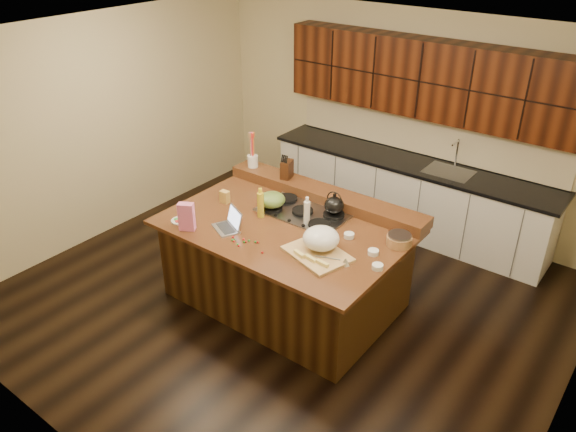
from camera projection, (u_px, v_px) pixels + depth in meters
The scene contains 34 objects.
room at pixel (285, 186), 5.40m from camera, with size 5.52×5.02×2.72m.
island at pixel (285, 263), 5.83m from camera, with size 2.40×1.60×0.92m.
back_ledge at pixel (324, 195), 6.07m from camera, with size 2.40×0.30×0.12m, color black.
cooktop at pixel (303, 212), 5.81m from camera, with size 0.92×0.52×0.05m.
back_counter at pixel (413, 157), 6.97m from camera, with size 3.70×0.66×2.40m.
kettle at pixel (334, 205), 5.68m from camera, with size 0.20×0.20×0.18m, color black.
green_bowl at pixel (272, 200), 5.83m from camera, with size 0.28×0.28×0.15m, color #506E2C.
laptop at pixel (230, 223), 5.53m from camera, with size 0.36×0.33×0.20m.
oil_bottle at pixel (261, 205), 5.70m from camera, with size 0.07×0.07×0.27m, color gold.
vinegar_bottle at pixel (307, 213), 5.57m from camera, with size 0.06×0.06×0.25m, color silver.
wooden_tray at pixel (320, 242), 5.12m from camera, with size 0.68×0.57×0.24m.
ramekin_a at pixel (378, 267), 4.92m from camera, with size 0.10×0.10×0.04m, color white.
ramekin_b at pixel (373, 252), 5.12m from camera, with size 0.10×0.10×0.04m, color white.
ramekin_c at pixel (349, 235), 5.39m from camera, with size 0.10×0.10×0.04m, color white.
strainer_bowl at pixel (399, 240), 5.26m from camera, with size 0.24×0.24×0.09m, color #996B3F.
kitchen_timer at pixel (346, 261), 4.97m from camera, with size 0.08×0.08×0.07m, color silver.
pink_bag at pixel (187, 217), 5.46m from camera, with size 0.15×0.08×0.29m, color pink.
candy_plate at pixel (180, 220), 5.68m from camera, with size 0.18×0.18×0.01m, color white.
package_box at pixel (225, 197), 6.01m from camera, with size 0.10×0.07×0.13m, color gold.
utensil_crock at pixel (253, 161), 6.54m from camera, with size 0.12×0.12×0.14m, color white.
knife_block at pixel (287, 169), 6.26m from camera, with size 0.10×0.17×0.20m, color black.
gumdrop_0 at pixel (246, 242), 5.31m from camera, with size 0.02×0.02×0.02m, color red.
gumdrop_1 at pixel (255, 242), 5.31m from camera, with size 0.02×0.02×0.02m, color #198C26.
gumdrop_2 at pixel (239, 246), 5.25m from camera, with size 0.02×0.02×0.02m, color red.
gumdrop_3 at pixel (232, 240), 5.34m from camera, with size 0.02×0.02×0.02m, color #198C26.
gumdrop_4 at pixel (258, 242), 5.30m from camera, with size 0.02×0.02×0.02m, color red.
gumdrop_5 at pixel (235, 240), 5.34m from camera, with size 0.02×0.02×0.02m, color #198C26.
gumdrop_6 at pixel (233, 237), 5.39m from camera, with size 0.02×0.02×0.02m, color red.
gumdrop_7 at pixel (238, 244), 5.27m from camera, with size 0.02×0.02×0.02m, color #198C26.
gumdrop_8 at pixel (234, 241), 5.32m from camera, with size 0.02×0.02×0.02m, color red.
gumdrop_9 at pixel (244, 242), 5.31m from camera, with size 0.02×0.02×0.02m, color #198C26.
gumdrop_10 at pixel (262, 253), 5.14m from camera, with size 0.02×0.02×0.02m, color red.
gumdrop_11 at pixel (249, 241), 5.33m from camera, with size 0.02×0.02×0.02m, color #198C26.
gumdrop_12 at pixel (244, 239), 5.35m from camera, with size 0.02×0.02×0.02m, color red.
Camera 1 is at (2.97, -3.86, 3.71)m, focal length 35.00 mm.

